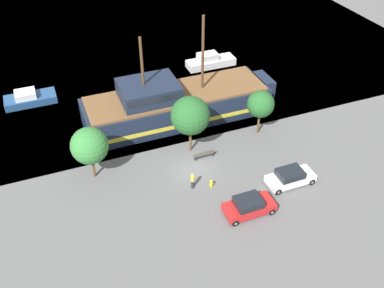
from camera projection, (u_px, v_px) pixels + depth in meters
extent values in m
plane|color=#5B5B5E|center=(192.00, 168.00, 40.18)|extent=(160.00, 160.00, 0.00)
plane|color=slate|center=(97.00, 10.00, 72.54)|extent=(80.00, 80.00, 0.00)
cube|color=#192338|center=(177.00, 106.00, 45.98)|extent=(19.75, 5.95, 2.89)
cube|color=gold|center=(177.00, 110.00, 46.25)|extent=(19.35, 6.03, 0.45)
cube|color=#192338|center=(263.00, 85.00, 48.74)|extent=(1.40, 3.27, 2.02)
cube|color=brown|center=(176.00, 94.00, 45.02)|extent=(18.96, 5.47, 0.25)
cube|color=#192338|center=(149.00, 91.00, 43.56)|extent=(5.92, 4.76, 1.73)
cube|color=black|center=(149.00, 89.00, 43.40)|extent=(5.63, 4.82, 0.62)
cylinder|color=#4C331E|center=(203.00, 53.00, 43.36)|extent=(0.28, 0.28, 7.96)
cylinder|color=#4C331E|center=(142.00, 70.00, 41.87)|extent=(0.28, 0.28, 6.77)
cube|color=silver|center=(211.00, 63.00, 56.12)|extent=(6.40, 2.09, 0.96)
cube|color=silver|center=(208.00, 57.00, 55.41)|extent=(2.56, 1.63, 0.91)
cube|color=black|center=(213.00, 56.00, 55.63)|extent=(0.12, 1.46, 0.72)
cube|color=navy|center=(31.00, 99.00, 49.02)|extent=(5.69, 2.53, 0.85)
cube|color=silver|center=(25.00, 94.00, 48.42)|extent=(2.28, 1.97, 0.68)
cube|color=black|center=(31.00, 93.00, 48.62)|extent=(0.12, 1.77, 0.54)
cube|color=white|center=(290.00, 179.00, 38.18)|extent=(4.34, 1.86, 0.67)
cube|color=black|center=(290.00, 173.00, 37.74)|extent=(2.26, 1.68, 0.62)
cylinder|color=black|center=(312.00, 182.00, 38.22)|extent=(0.63, 0.22, 0.63)
cylinder|color=gray|center=(312.00, 182.00, 38.22)|extent=(0.24, 0.25, 0.24)
cylinder|color=black|center=(301.00, 170.00, 39.45)|extent=(0.63, 0.22, 0.63)
cylinder|color=gray|center=(301.00, 170.00, 39.45)|extent=(0.24, 0.25, 0.24)
cylinder|color=black|center=(278.00, 192.00, 37.22)|extent=(0.63, 0.22, 0.63)
cylinder|color=gray|center=(278.00, 192.00, 37.22)|extent=(0.24, 0.25, 0.24)
cylinder|color=black|center=(268.00, 180.00, 38.45)|extent=(0.63, 0.22, 0.63)
cylinder|color=gray|center=(268.00, 180.00, 38.45)|extent=(0.24, 0.25, 0.24)
cube|color=#B21E1E|center=(249.00, 207.00, 35.34)|extent=(4.22, 1.93, 0.75)
cube|color=black|center=(248.00, 202.00, 34.89)|extent=(2.20, 1.74, 0.61)
cylinder|color=black|center=(272.00, 212.00, 35.36)|extent=(0.62, 0.22, 0.62)
cylinder|color=gray|center=(272.00, 212.00, 35.36)|extent=(0.24, 0.25, 0.24)
cylinder|color=black|center=(261.00, 198.00, 36.65)|extent=(0.62, 0.22, 0.62)
cylinder|color=gray|center=(261.00, 198.00, 36.65)|extent=(0.24, 0.25, 0.24)
cylinder|color=black|center=(235.00, 223.00, 34.39)|extent=(0.62, 0.22, 0.62)
cylinder|color=gray|center=(235.00, 223.00, 34.39)|extent=(0.24, 0.25, 0.24)
cylinder|color=black|center=(226.00, 208.00, 35.68)|extent=(0.62, 0.22, 0.62)
cylinder|color=gray|center=(226.00, 208.00, 35.68)|extent=(0.24, 0.25, 0.24)
cylinder|color=yellow|center=(211.00, 184.00, 38.01)|extent=(0.22, 0.22, 0.56)
sphere|color=yellow|center=(211.00, 181.00, 37.79)|extent=(0.25, 0.25, 0.25)
cylinder|color=yellow|center=(210.00, 184.00, 37.95)|extent=(0.10, 0.09, 0.09)
cylinder|color=yellow|center=(213.00, 184.00, 38.04)|extent=(0.10, 0.09, 0.09)
cube|color=#4C4742|center=(204.00, 154.00, 41.15)|extent=(1.95, 0.45, 0.05)
cube|color=#4C4742|center=(204.00, 153.00, 40.87)|extent=(1.95, 0.06, 0.40)
cube|color=#2D2D2D|center=(195.00, 158.00, 41.03)|extent=(0.12, 0.36, 0.40)
cube|color=#2D2D2D|center=(212.00, 154.00, 41.55)|extent=(0.12, 0.36, 0.40)
cylinder|color=#232838|center=(193.00, 184.00, 37.82)|extent=(0.27, 0.27, 0.82)
cylinder|color=gold|center=(193.00, 178.00, 37.38)|extent=(0.32, 0.32, 0.63)
sphere|color=tan|center=(193.00, 175.00, 37.12)|extent=(0.22, 0.22, 0.22)
cylinder|color=brown|center=(93.00, 167.00, 38.66)|extent=(0.24, 0.24, 2.11)
sphere|color=#337A38|center=(89.00, 146.00, 37.14)|extent=(3.33, 3.33, 3.33)
cylinder|color=brown|center=(190.00, 140.00, 41.54)|extent=(0.24, 0.24, 2.54)
sphere|color=#235B28|center=(190.00, 116.00, 39.80)|extent=(3.71, 3.71, 3.71)
cylinder|color=brown|center=(258.00, 123.00, 43.99)|extent=(0.24, 0.24, 2.30)
sphere|color=#235B28|center=(261.00, 104.00, 42.56)|extent=(2.75, 2.75, 2.75)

